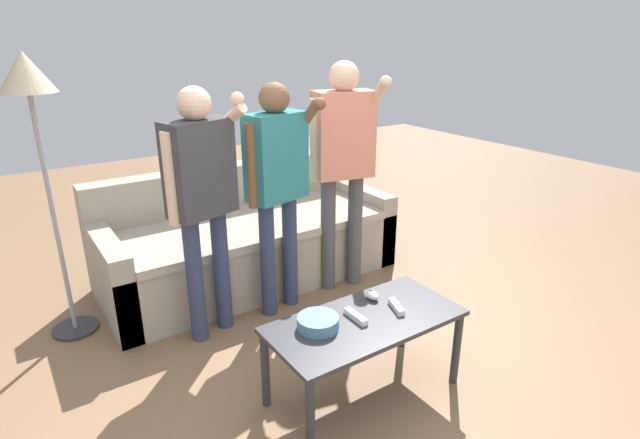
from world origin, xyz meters
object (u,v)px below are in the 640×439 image
(snack_bowl, at_px, (318,322))
(game_remote_nunchuk, at_px, (372,295))
(floor_lamp, at_px, (31,101))
(game_remote_wand_near, at_px, (396,307))
(coffee_table, at_px, (365,329))
(player_left, at_px, (201,187))
(player_right, at_px, (343,152))
(game_remote_wand_far, at_px, (356,316))
(player_center, at_px, (277,174))
(couch, at_px, (247,241))

(snack_bowl, xyz_separation_m, game_remote_nunchuk, (0.40, 0.07, -0.01))
(game_remote_nunchuk, bearing_deg, floor_lamp, 133.90)
(game_remote_wand_near, bearing_deg, coffee_table, 175.47)
(floor_lamp, relative_size, player_left, 1.12)
(coffee_table, distance_m, player_right, 1.39)
(coffee_table, xyz_separation_m, floor_lamp, (-1.17, 1.51, 1.06))
(game_remote_nunchuk, height_order, player_right, player_right)
(player_left, height_order, game_remote_wand_far, player_left)
(game_remote_wand_far, bearing_deg, player_center, 83.19)
(player_center, height_order, game_remote_wand_near, player_center)
(game_remote_nunchuk, distance_m, player_right, 1.17)
(game_remote_wand_far, bearing_deg, snack_bowl, 168.95)
(couch, bearing_deg, player_right, -46.44)
(game_remote_nunchuk, distance_m, player_left, 1.15)
(snack_bowl, xyz_separation_m, player_left, (-0.19, 0.93, 0.49))
(player_left, xyz_separation_m, game_remote_wand_far, (0.39, -0.97, -0.50))
(game_remote_nunchuk, bearing_deg, game_remote_wand_near, -76.65)
(player_center, xyz_separation_m, player_right, (0.55, 0.04, 0.07))
(player_left, relative_size, game_remote_wand_far, 9.60)
(game_remote_nunchuk, distance_m, player_center, 1.01)
(coffee_table, distance_m, player_center, 1.17)
(floor_lamp, height_order, game_remote_wand_near, floor_lamp)
(game_remote_wand_near, bearing_deg, player_center, 96.41)
(floor_lamp, bearing_deg, player_left, -35.23)
(player_center, distance_m, game_remote_wand_far, 1.11)
(floor_lamp, height_order, player_center, floor_lamp)
(player_center, bearing_deg, snack_bowl, -108.71)
(game_remote_nunchuk, distance_m, game_remote_wand_far, 0.23)
(couch, xyz_separation_m, coffee_table, (-0.12, -1.60, 0.10))
(game_remote_nunchuk, relative_size, game_remote_wand_far, 0.55)
(couch, height_order, game_remote_nunchuk, couch)
(player_right, xyz_separation_m, game_remote_wand_near, (-0.44, -1.07, -0.56))
(coffee_table, relative_size, game_remote_nunchuk, 11.42)
(coffee_table, relative_size, game_remote_wand_near, 6.74)
(coffee_table, height_order, player_left, player_left)
(floor_lamp, distance_m, game_remote_wand_near, 2.27)
(player_right, bearing_deg, game_remote_wand_near, -112.07)
(couch, distance_m, game_remote_nunchuk, 1.47)
(coffee_table, xyz_separation_m, snack_bowl, (-0.24, 0.07, 0.09))
(coffee_table, distance_m, game_remote_wand_near, 0.21)
(game_remote_wand_near, bearing_deg, player_left, 121.77)
(couch, height_order, player_center, player_center)
(player_right, bearing_deg, player_center, -175.65)
(game_remote_nunchuk, bearing_deg, snack_bowl, -169.87)
(game_remote_nunchuk, height_order, floor_lamp, floor_lamp)
(couch, relative_size, game_remote_nunchuk, 24.87)
(coffee_table, height_order, game_remote_nunchuk, game_remote_nunchuk)
(couch, relative_size, floor_lamp, 1.27)
(coffee_table, relative_size, player_right, 0.61)
(couch, distance_m, player_left, 1.06)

